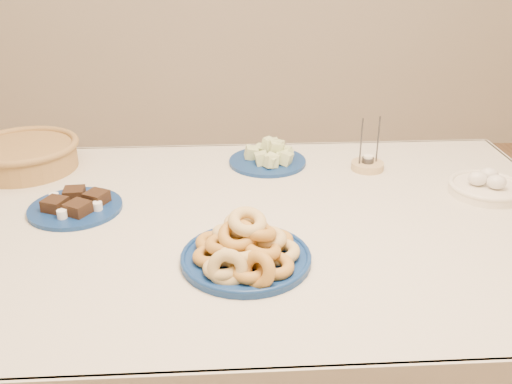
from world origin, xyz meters
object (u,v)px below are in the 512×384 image
dining_table (255,254)px  candle_holder (367,165)px  egg_bowl (486,187)px  wicker_basket (24,154)px  donut_platter (246,250)px  brownie_plate (75,206)px  melon_plate (270,157)px

dining_table → candle_holder: size_ratio=10.23×
dining_table → egg_bowl: bearing=9.9°
dining_table → wicker_basket: wicker_basket is taller
donut_platter → egg_bowl: bearing=25.2°
brownie_plate → candle_holder: candle_holder is taller
dining_table → wicker_basket: size_ratio=4.45×
dining_table → melon_plate: melon_plate is taller
candle_holder → egg_bowl: candle_holder is taller
dining_table → brownie_plate: 0.49m
donut_platter → candle_holder: 0.66m
brownie_plate → egg_bowl: bearing=1.9°
wicker_basket → egg_bowl: size_ratio=1.46×
wicker_basket → candle_holder: candle_holder is taller
melon_plate → brownie_plate: (-0.54, -0.29, -0.01)m
donut_platter → egg_bowl: size_ratio=1.39×
dining_table → egg_bowl: 0.68m
donut_platter → wicker_basket: bearing=138.2°
dining_table → candle_holder: 0.49m
wicker_basket → candle_holder: 1.06m
donut_platter → candle_holder: candle_holder is taller
brownie_plate → melon_plate: bearing=28.5°
dining_table → brownie_plate: bearing=170.6°
brownie_plate → wicker_basket: 0.37m
melon_plate → wicker_basket: 0.76m
melon_plate → egg_bowl: 0.64m
dining_table → donut_platter: bearing=-98.7°
dining_table → candle_holder: bearing=40.1°
brownie_plate → candle_holder: bearing=15.4°
melon_plate → dining_table: bearing=-100.6°
egg_bowl → brownie_plate: bearing=-178.1°
donut_platter → wicker_basket: (-0.66, 0.59, 0.01)m
donut_platter → egg_bowl: 0.76m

